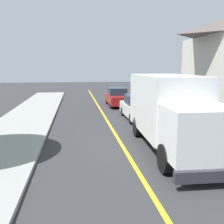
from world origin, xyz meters
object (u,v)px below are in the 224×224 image
(parked_car_near, at_px, (138,108))
(parked_van_across, at_px, (221,123))
(box_truck, at_px, (171,109))
(parked_car_mid, at_px, (117,97))

(parked_car_near, relative_size, parked_van_across, 0.99)
(box_truck, bearing_deg, parked_van_across, 19.40)
(parked_car_near, bearing_deg, box_truck, -91.39)
(box_truck, xyz_separation_m, parked_van_across, (3.17, 1.11, -0.97))
(parked_car_mid, height_order, parked_van_across, same)
(box_truck, height_order, parked_car_mid, box_truck)
(parked_car_near, bearing_deg, parked_car_mid, 93.75)
(parked_van_across, bearing_deg, parked_car_mid, 106.87)
(box_truck, bearing_deg, parked_car_near, 88.61)
(parked_car_near, distance_m, parked_van_across, 5.93)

